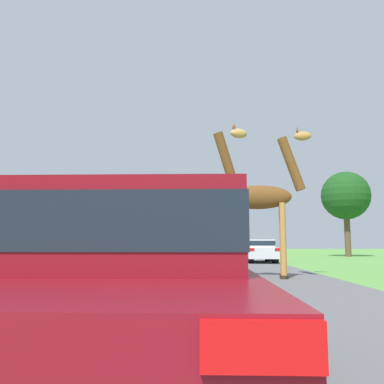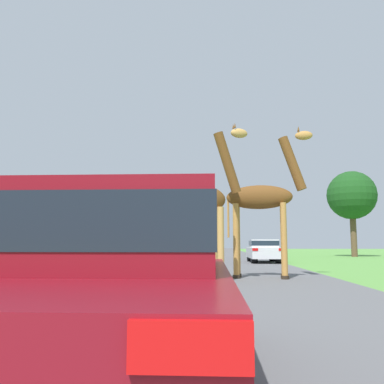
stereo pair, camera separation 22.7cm
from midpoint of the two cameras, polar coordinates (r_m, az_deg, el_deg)
The scene contains 8 objects.
road at distance 29.42m, azimuth 2.87°, elevation -9.33°, with size 8.20×120.00×0.00m.
giraffe_near_road at distance 12.12m, azimuth 2.04°, elevation -1.75°, with size 2.50×1.26×4.85m.
giraffe_companion at distance 13.49m, azimuth 10.56°, elevation -1.43°, with size 2.87×0.97×4.92m.
car_lead_maroon at distance 3.32m, azimuth -10.63°, elevation -12.47°, with size 1.98×4.06×1.52m.
car_queue_right at distance 29.23m, azimuth -1.38°, elevation -7.90°, with size 1.90×4.69×1.39m.
car_queue_left at distance 24.36m, azimuth 10.27°, elevation -8.02°, with size 1.71×4.21×1.32m.
car_far_ahead at distance 24.35m, azimuth -2.97°, elevation -8.15°, with size 1.94×4.10×1.30m.
tree_left_edge at distance 36.30m, azimuth 21.67°, elevation -0.49°, with size 4.01×4.01×7.07m.
Camera 2 is at (0.17, 0.61, 1.12)m, focal length 38.00 mm.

